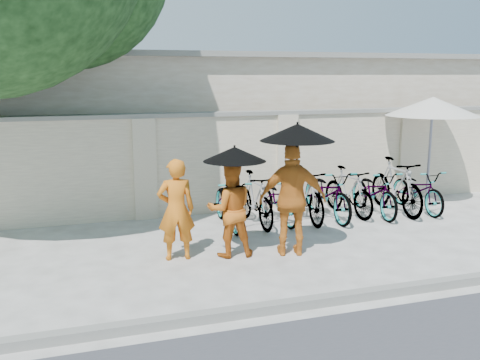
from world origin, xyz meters
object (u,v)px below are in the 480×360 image
object	(u,v)px
monk_right	(293,200)
patio_umbrella	(433,108)
monk_left	(176,210)
monk_center	(230,209)

from	to	relation	value
monk_right	patio_umbrella	bearing A→B (deg)	-136.40
patio_umbrella	monk_left	bearing A→B (deg)	-162.76
monk_right	patio_umbrella	xyz separation A→B (m)	(4.17, 2.19, 1.23)
monk_center	monk_left	bearing A→B (deg)	-1.17
monk_left	monk_center	world-z (taller)	monk_left
monk_right	patio_umbrella	distance (m)	4.87
monk_center	monk_right	world-z (taller)	monk_right
monk_right	patio_umbrella	world-z (taller)	patio_umbrella
monk_center	monk_right	distance (m)	1.00
patio_umbrella	monk_center	bearing A→B (deg)	-159.14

